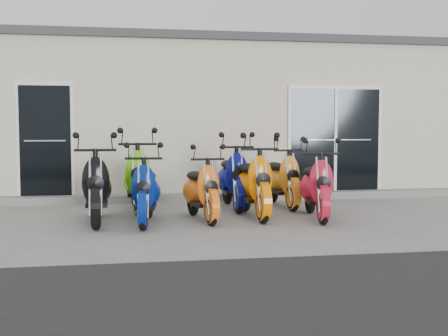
{
  "coord_description": "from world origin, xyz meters",
  "views": [
    {
      "loc": [
        -1.59,
        -8.96,
        1.43
      ],
      "look_at": [
        0.0,
        0.6,
        0.75
      ],
      "focal_mm": 45.0,
      "sensor_mm": 36.0,
      "label": 1
    }
  ],
  "objects_px": {
    "scooter_front_orange_a": "(201,182)",
    "scooter_back_blue": "(232,170)",
    "scooter_front_blue": "(146,183)",
    "scooter_back_green": "(137,169)",
    "scooter_front_orange_b": "(253,175)",
    "scooter_front_red": "(316,178)",
    "scooter_back_yellow": "(282,172)",
    "scooter_front_black": "(97,177)"
  },
  "relations": [
    {
      "from": "scooter_front_orange_a",
      "to": "scooter_back_blue",
      "type": "bearing_deg",
      "value": 50.63
    },
    {
      "from": "scooter_front_blue",
      "to": "scooter_back_green",
      "type": "bearing_deg",
      "value": 101.08
    },
    {
      "from": "scooter_front_orange_b",
      "to": "scooter_front_red",
      "type": "xyz_separation_m",
      "value": [
        0.96,
        -0.3,
        -0.04
      ]
    },
    {
      "from": "scooter_front_orange_b",
      "to": "scooter_back_blue",
      "type": "height_order",
      "value": "same"
    },
    {
      "from": "scooter_front_orange_b",
      "to": "scooter_back_blue",
      "type": "distance_m",
      "value": 1.02
    },
    {
      "from": "scooter_back_green",
      "to": "scooter_back_blue",
      "type": "xyz_separation_m",
      "value": [
        1.69,
        0.05,
        -0.04
      ]
    },
    {
      "from": "scooter_front_blue",
      "to": "scooter_front_red",
      "type": "distance_m",
      "value": 2.69
    },
    {
      "from": "scooter_back_green",
      "to": "scooter_back_yellow",
      "type": "bearing_deg",
      "value": 0.46
    },
    {
      "from": "scooter_front_black",
      "to": "scooter_front_blue",
      "type": "bearing_deg",
      "value": -19.09
    },
    {
      "from": "scooter_front_black",
      "to": "scooter_back_green",
      "type": "distance_m",
      "value": 1.25
    },
    {
      "from": "scooter_front_red",
      "to": "scooter_front_blue",
      "type": "bearing_deg",
      "value": -170.07
    },
    {
      "from": "scooter_back_blue",
      "to": "scooter_front_black",
      "type": "bearing_deg",
      "value": -152.83
    },
    {
      "from": "scooter_front_red",
      "to": "scooter_back_green",
      "type": "bearing_deg",
      "value": 164.46
    },
    {
      "from": "scooter_front_blue",
      "to": "scooter_front_orange_b",
      "type": "distance_m",
      "value": 1.76
    },
    {
      "from": "scooter_back_blue",
      "to": "scooter_back_yellow",
      "type": "distance_m",
      "value": 0.92
    },
    {
      "from": "scooter_front_black",
      "to": "scooter_front_orange_a",
      "type": "height_order",
      "value": "scooter_front_black"
    },
    {
      "from": "scooter_front_black",
      "to": "scooter_back_yellow",
      "type": "bearing_deg",
      "value": 18.44
    },
    {
      "from": "scooter_front_orange_b",
      "to": "scooter_back_yellow",
      "type": "bearing_deg",
      "value": 52.83
    },
    {
      "from": "scooter_front_blue",
      "to": "scooter_back_green",
      "type": "height_order",
      "value": "scooter_back_green"
    },
    {
      "from": "scooter_front_red",
      "to": "scooter_back_green",
      "type": "height_order",
      "value": "scooter_back_green"
    },
    {
      "from": "scooter_front_blue",
      "to": "scooter_front_red",
      "type": "height_order",
      "value": "scooter_front_red"
    },
    {
      "from": "scooter_front_blue",
      "to": "scooter_front_orange_b",
      "type": "relative_size",
      "value": 0.9
    },
    {
      "from": "scooter_front_blue",
      "to": "scooter_front_orange_b",
      "type": "xyz_separation_m",
      "value": [
        1.72,
        0.36,
        0.07
      ]
    },
    {
      "from": "scooter_front_orange_a",
      "to": "scooter_front_orange_b",
      "type": "xyz_separation_m",
      "value": [
        0.86,
        0.17,
        0.09
      ]
    },
    {
      "from": "scooter_front_orange_a",
      "to": "scooter_back_green",
      "type": "distance_m",
      "value": 1.5
    },
    {
      "from": "scooter_front_orange_a",
      "to": "scooter_front_red",
      "type": "height_order",
      "value": "scooter_front_red"
    },
    {
      "from": "scooter_back_blue",
      "to": "scooter_back_yellow",
      "type": "xyz_separation_m",
      "value": [
        0.92,
        0.05,
        -0.04
      ]
    },
    {
      "from": "scooter_front_blue",
      "to": "scooter_back_blue",
      "type": "distance_m",
      "value": 2.09
    },
    {
      "from": "scooter_front_red",
      "to": "scooter_front_black",
      "type": "bearing_deg",
      "value": -174.16
    },
    {
      "from": "scooter_front_black",
      "to": "scooter_front_orange_b",
      "type": "relative_size",
      "value": 1.01
    },
    {
      "from": "scooter_front_red",
      "to": "scooter_front_orange_a",
      "type": "bearing_deg",
      "value": -175.38
    },
    {
      "from": "scooter_front_orange_a",
      "to": "scooter_back_green",
      "type": "height_order",
      "value": "scooter_back_green"
    },
    {
      "from": "scooter_front_orange_b",
      "to": "scooter_front_red",
      "type": "bearing_deg",
      "value": -18.62
    },
    {
      "from": "scooter_front_black",
      "to": "scooter_front_blue",
      "type": "relative_size",
      "value": 1.12
    },
    {
      "from": "scooter_front_black",
      "to": "scooter_back_blue",
      "type": "height_order",
      "value": "scooter_front_black"
    },
    {
      "from": "scooter_front_orange_a",
      "to": "scooter_back_green",
      "type": "xyz_separation_m",
      "value": [
        -0.98,
        1.13,
        0.13
      ]
    },
    {
      "from": "scooter_front_orange_a",
      "to": "scooter_back_blue",
      "type": "distance_m",
      "value": 1.38
    },
    {
      "from": "scooter_front_orange_a",
      "to": "scooter_back_blue",
      "type": "height_order",
      "value": "scooter_back_blue"
    },
    {
      "from": "scooter_front_orange_a",
      "to": "scooter_back_yellow",
      "type": "distance_m",
      "value": 2.05
    },
    {
      "from": "scooter_front_orange_b",
      "to": "scooter_front_red",
      "type": "height_order",
      "value": "scooter_front_orange_b"
    },
    {
      "from": "scooter_front_orange_b",
      "to": "scooter_back_green",
      "type": "bearing_deg",
      "value": 151.04
    },
    {
      "from": "scooter_front_orange_b",
      "to": "scooter_front_blue",
      "type": "bearing_deg",
      "value": -169.64
    }
  ]
}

